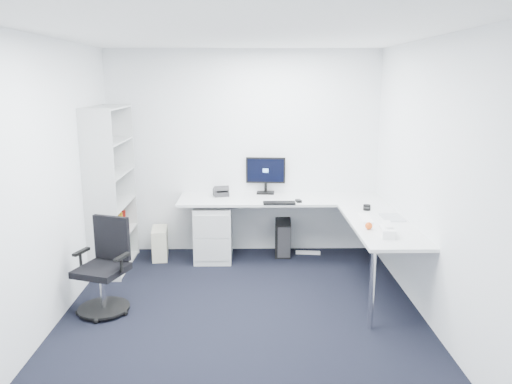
{
  "coord_description": "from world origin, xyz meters",
  "views": [
    {
      "loc": [
        0.07,
        -4.52,
        2.31
      ],
      "look_at": [
        0.15,
        1.05,
        1.05
      ],
      "focal_mm": 35.0,
      "sensor_mm": 36.0,
      "label": 1
    }
  ],
  "objects_px": {
    "task_chair": "(101,268)",
    "laptop": "(393,208)",
    "bookshelf": "(110,189)",
    "monitor": "(266,175)",
    "l_desk": "(288,236)"
  },
  "relations": [
    {
      "from": "bookshelf",
      "to": "laptop",
      "type": "height_order",
      "value": "bookshelf"
    },
    {
      "from": "bookshelf",
      "to": "task_chair",
      "type": "height_order",
      "value": "bookshelf"
    },
    {
      "from": "laptop",
      "to": "bookshelf",
      "type": "bearing_deg",
      "value": 167.78
    },
    {
      "from": "laptop",
      "to": "task_chair",
      "type": "bearing_deg",
      "value": -169.63
    },
    {
      "from": "bookshelf",
      "to": "monitor",
      "type": "distance_m",
      "value": 2.0
    },
    {
      "from": "l_desk",
      "to": "monitor",
      "type": "relative_size",
      "value": 5.28
    },
    {
      "from": "bookshelf",
      "to": "task_chair",
      "type": "relative_size",
      "value": 2.1
    },
    {
      "from": "l_desk",
      "to": "laptop",
      "type": "distance_m",
      "value": 1.37
    },
    {
      "from": "task_chair",
      "to": "laptop",
      "type": "bearing_deg",
      "value": 30.35
    },
    {
      "from": "task_chair",
      "to": "laptop",
      "type": "xyz_separation_m",
      "value": [
        3.07,
        0.59,
        0.45
      ]
    },
    {
      "from": "l_desk",
      "to": "bookshelf",
      "type": "height_order",
      "value": "bookshelf"
    },
    {
      "from": "task_chair",
      "to": "monitor",
      "type": "relative_size",
      "value": 1.82
    },
    {
      "from": "l_desk",
      "to": "bookshelf",
      "type": "xyz_separation_m",
      "value": [
        -2.17,
        0.05,
        0.6
      ]
    },
    {
      "from": "l_desk",
      "to": "monitor",
      "type": "distance_m",
      "value": 0.94
    },
    {
      "from": "l_desk",
      "to": "monitor",
      "type": "height_order",
      "value": "monitor"
    }
  ]
}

